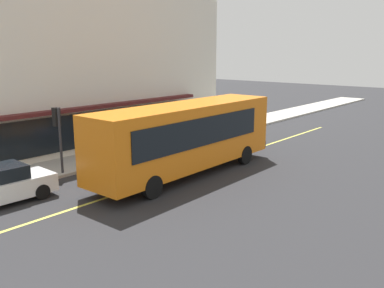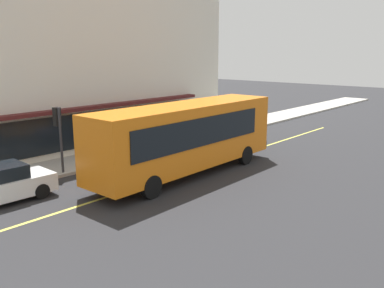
{
  "view_description": "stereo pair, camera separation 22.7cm",
  "coord_description": "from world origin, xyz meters",
  "px_view_note": "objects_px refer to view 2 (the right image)",
  "views": [
    {
      "loc": [
        -13.62,
        -13.32,
        5.98
      ],
      "look_at": [
        1.15,
        -0.69,
        1.6
      ],
      "focal_mm": 38.58,
      "sensor_mm": 36.0,
      "label": 1
    },
    {
      "loc": [
        -13.47,
        -13.49,
        5.98
      ],
      "look_at": [
        1.15,
        -0.69,
        1.6
      ],
      "focal_mm": 38.58,
      "sensor_mm": 36.0,
      "label": 2
    }
  ],
  "objects_px": {
    "car_navy": "(153,148)",
    "pedestrian_near_storefront": "(214,115)",
    "traffic_light": "(58,124)",
    "bus": "(187,135)",
    "pedestrian_by_curb": "(206,118)"
  },
  "relations": [
    {
      "from": "pedestrian_by_curb",
      "to": "car_navy",
      "type": "bearing_deg",
      "value": -161.21
    },
    {
      "from": "car_navy",
      "to": "pedestrian_near_storefront",
      "type": "relative_size",
      "value": 2.48
    },
    {
      "from": "pedestrian_by_curb",
      "to": "pedestrian_near_storefront",
      "type": "relative_size",
      "value": 0.95
    },
    {
      "from": "bus",
      "to": "pedestrian_near_storefront",
      "type": "xyz_separation_m",
      "value": [
        10.05,
        6.19,
        -0.79
      ]
    },
    {
      "from": "car_navy",
      "to": "pedestrian_near_storefront",
      "type": "distance_m",
      "value": 9.96
    },
    {
      "from": "bus",
      "to": "traffic_light",
      "type": "distance_m",
      "value": 6.27
    },
    {
      "from": "bus",
      "to": "traffic_light",
      "type": "bearing_deg",
      "value": 131.75
    },
    {
      "from": "traffic_light",
      "to": "car_navy",
      "type": "height_order",
      "value": "traffic_light"
    },
    {
      "from": "pedestrian_by_curb",
      "to": "traffic_light",
      "type": "bearing_deg",
      "value": -174.72
    },
    {
      "from": "traffic_light",
      "to": "car_navy",
      "type": "relative_size",
      "value": 0.74
    },
    {
      "from": "pedestrian_near_storefront",
      "to": "car_navy",
      "type": "bearing_deg",
      "value": -161.94
    },
    {
      "from": "traffic_light",
      "to": "pedestrian_near_storefront",
      "type": "bearing_deg",
      "value": 6.13
    },
    {
      "from": "pedestrian_near_storefront",
      "to": "pedestrian_by_curb",
      "type": "bearing_deg",
      "value": -166.25
    },
    {
      "from": "car_navy",
      "to": "bus",
      "type": "bearing_deg",
      "value": -100.77
    },
    {
      "from": "bus",
      "to": "pedestrian_by_curb",
      "type": "relative_size",
      "value": 6.74
    }
  ]
}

